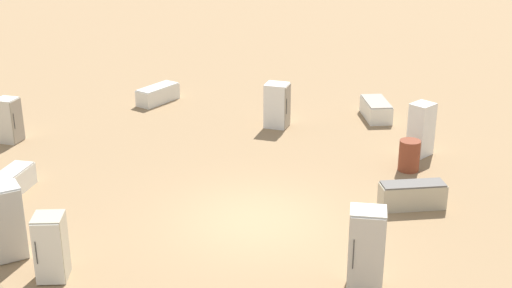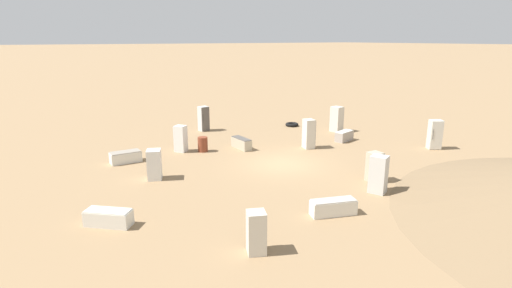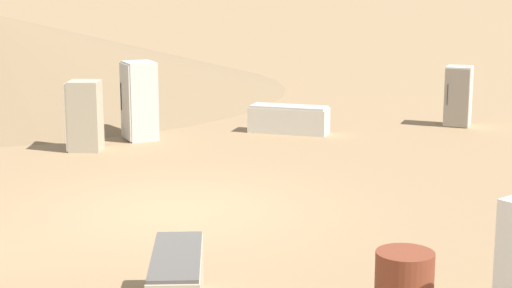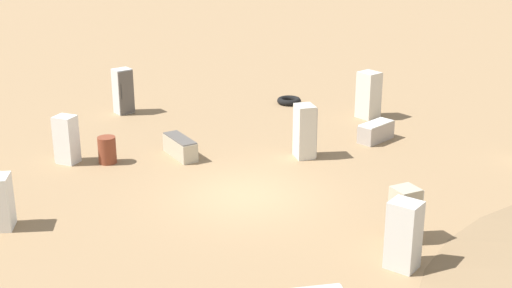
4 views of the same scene
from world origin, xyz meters
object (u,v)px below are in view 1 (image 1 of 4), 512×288
Objects in this scene: discarded_fridge_7 at (51,247)px; discarded_fridge_13 at (366,251)px; discarded_fridge_0 at (412,195)px; discarded_fridge_10 at (9,184)px; rusty_barrel at (409,155)px; discarded_fridge_11 at (421,129)px; discarded_fridge_1 at (376,109)px; discarded_fridge_6 at (9,120)px; discarded_fridge_5 at (277,105)px; discarded_fridge_8 at (6,222)px; discarded_fridge_9 at (158,94)px.

discarded_fridge_7 is 6.64m from discarded_fridge_13.
discarded_fridge_0 is 0.91× the size of discarded_fridge_13.
rusty_barrel is (-11.25, -0.46, 0.14)m from discarded_fridge_10.
discarded_fridge_10 is (10.57, -1.94, -0.03)m from discarded_fridge_0.
discarded_fridge_0 is 3.86m from discarded_fridge_11.
discarded_fridge_13 reaches higher than discarded_fridge_1.
discarded_fridge_7 is (-2.63, 8.59, 0.01)m from discarded_fridge_6.
discarded_fridge_0 is 7.10m from discarded_fridge_5.
discarded_fridge_13 is at bearing 140.24° from discarded_fridge_8.
discarded_fridge_9 is at bearing -103.66° from discarded_fridge_5.
rusty_barrel is at bearing 87.64° from discarded_fridge_1.
discarded_fridge_9 is at bearing -164.44° from discarded_fridge_11.
rusty_barrel is (0.29, 4.68, 0.14)m from discarded_fridge_1.
discarded_fridge_1 is 1.84× the size of rusty_barrel.
discarded_fridge_8 is 3.50m from discarded_fridge_10.
discarded_fridge_10 is (7.94, 4.65, -0.44)m from discarded_fridge_5.
discarded_fridge_9 is at bearing 150.63° from discarded_fridge_6.
rusty_barrel is at bearing 176.76° from discarded_fridge_8.
discarded_fridge_0 is at bearing -106.18° from discarded_fridge_13.
discarded_fridge_7 is at bearing -96.31° from discarded_fridge_11.
discarded_fridge_11 is at bearing -175.64° from discarded_fridge_9.
discarded_fridge_11 reaches higher than discarded_fridge_6.
discarded_fridge_6 reaches higher than rusty_barrel.
discarded_fridge_1 is at bearing -136.98° from discarded_fridge_10.
discarded_fridge_8 is (-1.50, 7.56, 0.15)m from discarded_fridge_6.
discarded_fridge_1 is 13.64m from discarded_fridge_7.
discarded_fridge_11 is 1.79× the size of rusty_barrel.
discarded_fridge_10 is 12.09m from discarded_fridge_11.
discarded_fridge_8 is 12.34m from discarded_fridge_11.
discarded_fridge_7 is (8.75, 2.48, 0.39)m from discarded_fridge_0.
discarded_fridge_6 reaches higher than discarded_fridge_1.
discarded_fridge_0 reaches higher than discarded_fridge_1.
discarded_fridge_5 reaches higher than discarded_fridge_1.
discarded_fridge_13 is (3.62, 7.27, 0.11)m from discarded_fridge_11.
discarded_fridge_6 is 0.83× the size of discarded_fridge_8.
discarded_fridge_6 reaches higher than discarded_fridge_9.
discarded_fridge_0 is at bearing 165.06° from discarded_fridge_8.
discarded_fridge_8 reaches higher than discarded_fridge_7.
discarded_fridge_13 is at bearing -63.54° from discarded_fridge_11.
discarded_fridge_6 is 0.77× the size of discarded_fridge_13.
discarded_fridge_9 is 8.72m from discarded_fridge_10.
discarded_fridge_11 reaches higher than rusty_barrel.
discarded_fridge_9 is at bearing -56.77° from discarded_fridge_13.
discarded_fridge_1 reaches higher than discarded_fridge_9.
discarded_fridge_11 reaches higher than discarded_fridge_10.
discarded_fridge_10 is at bearing 105.57° from discarded_fridge_9.
discarded_fridge_1 is at bearing -91.73° from discarded_fridge_13.
discarded_fridge_11 is (-1.40, -3.56, 0.48)m from discarded_fridge_0.
discarded_fridge_5 is 5.21m from discarded_fridge_9.
discarded_fridge_1 is 8.15m from discarded_fridge_9.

